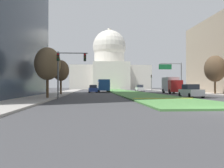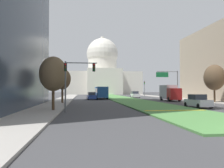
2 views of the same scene
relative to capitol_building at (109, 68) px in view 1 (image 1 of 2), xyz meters
The scene contains 18 objects.
ground_plane 52.87m from the capitol_building, 90.00° to the right, with size 260.00×260.00×0.00m, color #3D3D3F.
grass_median 58.03m from the capitol_building, 90.00° to the right, with size 7.23×94.67×0.14m, color #4C8442.
median_curb_nose 92.58m from the capitol_building, 90.00° to the right, with size 6.51×0.50×0.04m, color gold.
lane_dashes_right 55.53m from the capitol_building, 81.90° to the right, with size 0.16×68.17×0.01m.
sidewalk_left 64.71m from the capitol_building, 102.45° to the right, with size 4.00×94.67×0.15m, color #9E9991.
sidewalk_right 64.71m from the capitol_building, 77.55° to the right, with size 4.00×94.67×0.15m, color #9E9991.
capitol_building is the anchor object (origin of this frame).
traffic_light_near_left 92.02m from the capitol_building, 96.53° to the right, with size 3.34×0.35×5.20m.
traffic_light_far_right 39.60m from the capitol_building, 73.20° to the right, with size 0.28×0.35×5.20m.
overhead_guide_sign 66.08m from the capitol_building, 81.55° to the right, with size 5.06×0.20×6.50m.
street_tree_left_near 90.66m from the capitol_building, 98.07° to the right, with size 2.99×2.99×5.89m.
street_tree_left_mid 77.59m from the capitol_building, 99.58° to the right, with size 2.75×2.75×5.76m.
street_tree_right_mid 78.75m from the capitol_building, 80.51° to the right, with size 3.56×3.56×6.62m.
sedan_lead_stopped 87.54m from the capitol_building, 86.65° to the right, with size 1.97×4.26×1.71m.
sedan_midblock 63.36m from the capitol_building, 96.96° to the right, with size 2.14×4.26×1.73m.
sedan_distant 51.29m from the capitol_building, 84.19° to the right, with size 2.02×4.32×1.81m.
box_truck_delivery 70.76m from the capitol_building, 83.57° to the right, with size 2.40×6.40×3.20m.
city_bus 58.40m from the capitol_building, 95.05° to the right, with size 2.62×11.00×2.95m.
Camera 1 is at (-7.47, -14.55, 1.49)m, focal length 40.98 mm.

